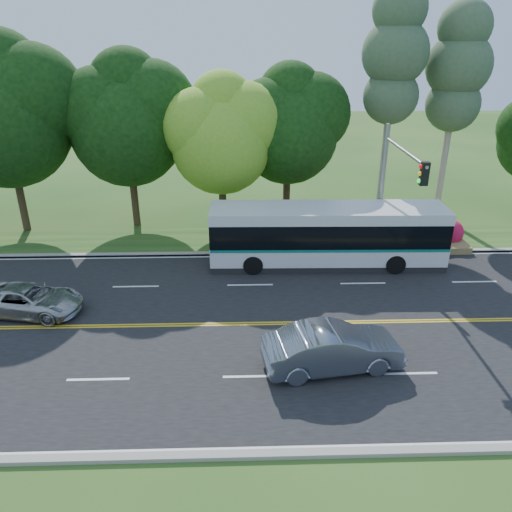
{
  "coord_description": "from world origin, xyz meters",
  "views": [
    {
      "loc": [
        -0.85,
        -17.88,
        11.25
      ],
      "look_at": [
        -0.26,
        2.0,
        2.23
      ],
      "focal_mm": 35.0,
      "sensor_mm": 36.0,
      "label": 1
    }
  ],
  "objects_px": {
    "transit_bus": "(327,236)",
    "suv": "(29,300)",
    "sedan": "(333,348)",
    "traffic_signal": "(393,179)"
  },
  "relations": [
    {
      "from": "transit_bus",
      "to": "suv",
      "type": "distance_m",
      "value": 14.38
    },
    {
      "from": "suv",
      "to": "transit_bus",
      "type": "bearing_deg",
      "value": -62.4
    },
    {
      "from": "sedan",
      "to": "suv",
      "type": "relative_size",
      "value": 1.1
    },
    {
      "from": "suv",
      "to": "sedan",
      "type": "bearing_deg",
      "value": -99.94
    },
    {
      "from": "transit_bus",
      "to": "suv",
      "type": "height_order",
      "value": "transit_bus"
    },
    {
      "from": "traffic_signal",
      "to": "sedan",
      "type": "xyz_separation_m",
      "value": [
        -4.14,
        -8.45,
        -3.83
      ]
    },
    {
      "from": "traffic_signal",
      "to": "sedan",
      "type": "relative_size",
      "value": 1.4
    },
    {
      "from": "suv",
      "to": "traffic_signal",
      "type": "bearing_deg",
      "value": -66.88
    },
    {
      "from": "transit_bus",
      "to": "traffic_signal",
      "type": "bearing_deg",
      "value": -6.42
    },
    {
      "from": "traffic_signal",
      "to": "sedan",
      "type": "distance_m",
      "value": 10.15
    }
  ]
}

